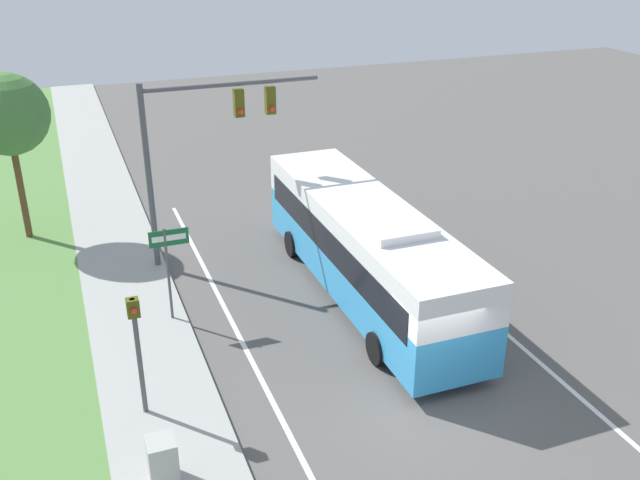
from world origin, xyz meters
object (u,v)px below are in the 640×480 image
at_px(signal_gantry, 201,135).
at_px(utility_cabinet, 163,461).
at_px(bus, 366,244).
at_px(pedestrian_signal, 137,339).
at_px(street_sign, 169,258).

relative_size(signal_gantry, utility_cabinet, 5.79).
xyz_separation_m(bus, pedestrian_signal, (-7.31, -3.56, 0.38)).
bearing_deg(pedestrian_signal, bus, 26.00).
bearing_deg(street_sign, pedestrian_signal, -109.03).
distance_m(signal_gantry, street_sign, 4.80).
height_order(pedestrian_signal, utility_cabinet, pedestrian_signal).
relative_size(signal_gantry, street_sign, 2.10).
distance_m(bus, pedestrian_signal, 8.14).
height_order(signal_gantry, pedestrian_signal, signal_gantry).
bearing_deg(bus, signal_gantry, 133.08).
xyz_separation_m(bus, street_sign, (-5.88, 0.57, 0.29)).
relative_size(pedestrian_signal, utility_cabinet, 2.94).
bearing_deg(bus, pedestrian_signal, -154.00).
distance_m(street_sign, utility_cabinet, 6.93).
bearing_deg(pedestrian_signal, street_sign, 70.97).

